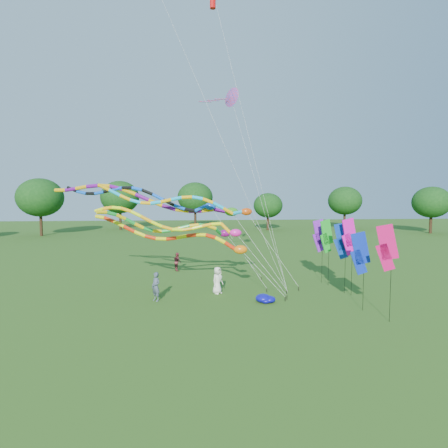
{
  "coord_description": "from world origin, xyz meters",
  "views": [
    {
      "loc": [
        -3.77,
        -19.58,
        6.64
      ],
      "look_at": [
        -1.67,
        4.1,
        4.8
      ],
      "focal_mm": 30.0,
      "sensor_mm": 36.0,
      "label": 1
    }
  ],
  "objects": [
    {
      "name": "tube_kite_orange",
      "position": [
        -4.22,
        4.55,
        4.77
      ],
      "size": [
        12.12,
        2.21,
        6.45
      ],
      "rotation": [
        0.0,
        0.0,
        -0.19
      ],
      "color": "black",
      "rests_on": "ground"
    },
    {
      "name": "tube_kite_green",
      "position": [
        -4.3,
        6.82,
        4.35
      ],
      "size": [
        11.3,
        4.01,
        6.18
      ],
      "rotation": [
        0.0,
        0.0,
        0.34
      ],
      "color": "black",
      "rests_on": "ground"
    },
    {
      "name": "banner_pole_magenta_b",
      "position": [
        6.55,
        3.93,
        3.9
      ],
      "size": [
        1.16,
        0.23,
        5.17
      ],
      "rotation": [
        0.0,
        0.0,
        0.13
      ],
      "color": "black",
      "rests_on": "ground"
    },
    {
      "name": "blue_nylon_heap",
      "position": [
        0.91,
        3.16,
        0.24
      ],
      "size": [
        1.11,
        1.85,
        0.53
      ],
      "color": "#0C0B9A",
      "rests_on": "ground"
    },
    {
      "name": "delta_kite_high_c",
      "position": [
        -0.93,
        7.07,
        13.5
      ],
      "size": [
        5.7,
        4.03,
        14.38
      ],
      "rotation": [
        0.0,
        0.0,
        0.63
      ],
      "color": "black",
      "rests_on": "ground"
    },
    {
      "name": "banner_pole_magenta_a",
      "position": [
        6.35,
        -1.17,
        3.9
      ],
      "size": [
        1.1,
        0.52,
        5.17
      ],
      "rotation": [
        0.0,
        0.0,
        -0.4
      ],
      "color": "black",
      "rests_on": "ground"
    },
    {
      "name": "person_a",
      "position": [
        -2.01,
        5.21,
        0.91
      ],
      "size": [
        1.04,
        1.04,
        1.82
      ],
      "primitive_type": "imported",
      "rotation": [
        0.0,
        0.0,
        0.78
      ],
      "color": "silver",
      "rests_on": "ground"
    },
    {
      "name": "tube_kite_purple",
      "position": [
        -5.69,
        6.08,
        6.2
      ],
      "size": [
        15.67,
        3.15,
        8.02
      ],
      "rotation": [
        0.0,
        0.0,
        -0.18
      ],
      "color": "black",
      "rests_on": "ground"
    },
    {
      "name": "banner_pole_green",
      "position": [
        6.07,
        6.74,
        3.64
      ],
      "size": [
        1.13,
        0.43,
        4.91
      ],
      "rotation": [
        0.0,
        0.0,
        0.31
      ],
      "color": "black",
      "rests_on": "ground"
    },
    {
      "name": "banner_pole_blue_b",
      "position": [
        6.37,
        4.63,
        3.55
      ],
      "size": [
        1.14,
        0.38,
        4.82
      ],
      "rotation": [
        0.0,
        0.0,
        -0.27
      ],
      "color": "black",
      "rests_on": "ground"
    },
    {
      "name": "ground",
      "position": [
        0.0,
        0.0,
        0.0
      ],
      "size": [
        160.0,
        160.0,
        0.0
      ],
      "primitive_type": "plane",
      "color": "#255215",
      "rests_on": "ground"
    },
    {
      "name": "tube_kite_red",
      "position": [
        -4.11,
        5.53,
        3.76
      ],
      "size": [
        12.35,
        4.55,
        5.78
      ],
      "rotation": [
        0.0,
        0.0,
        -0.39
      ],
      "color": "black",
      "rests_on": "ground"
    },
    {
      "name": "tube_kite_blue",
      "position": [
        -6.18,
        6.03,
        6.38
      ],
      "size": [
        13.48,
        2.3,
        7.8
      ],
      "rotation": [
        0.0,
        0.0,
        -0.12
      ],
      "color": "black",
      "rests_on": "ground"
    },
    {
      "name": "banner_pole_blue_a",
      "position": [
        5.83,
        0.78,
        3.32
      ],
      "size": [
        1.16,
        0.24,
        4.59
      ],
      "rotation": [
        0.0,
        0.0,
        -0.14
      ],
      "color": "black",
      "rests_on": "ground"
    },
    {
      "name": "banner_pole_violet",
      "position": [
        5.87,
        7.66,
        3.59
      ],
      "size": [
        1.16,
        0.18,
        4.85
      ],
      "rotation": [
        0.0,
        0.0,
        0.08
      ],
      "color": "black",
      "rests_on": "ground"
    },
    {
      "name": "person_c",
      "position": [
        -4.98,
        13.15,
        0.81
      ],
      "size": [
        0.84,
        0.94,
        1.61
      ],
      "primitive_type": "imported",
      "rotation": [
        0.0,
        0.0,
        1.92
      ],
      "color": "maroon",
      "rests_on": "ground"
    },
    {
      "name": "person_b",
      "position": [
        -5.99,
        3.77,
        0.91
      ],
      "size": [
        0.77,
        0.78,
        1.82
      ],
      "primitive_type": "imported",
      "rotation": [
        0.0,
        0.0,
        -0.81
      ],
      "color": "#424C5C",
      "rests_on": "ground"
    },
    {
      "name": "tree_ring",
      "position": [
        -0.12,
        -3.46,
        5.7
      ],
      "size": [
        119.77,
        119.06,
        9.67
      ],
      "color": "#382314",
      "rests_on": "ground"
    },
    {
      "name": "tube_kite_cyan",
      "position": [
        -3.63,
        4.91,
        6.06
      ],
      "size": [
        13.12,
        1.1,
        7.83
      ],
      "rotation": [
        0.0,
        0.0,
        0.07
      ],
      "color": "black",
      "rests_on": "ground"
    }
  ]
}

